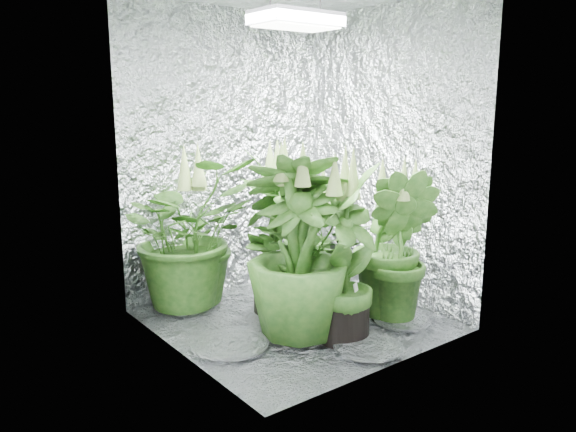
% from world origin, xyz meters
% --- Properties ---
extents(ground, '(1.60, 1.60, 0.00)m').
position_xyz_m(ground, '(0.00, 0.00, 0.00)').
color(ground, silver).
rests_on(ground, ground).
extents(walls, '(1.62, 1.62, 2.00)m').
position_xyz_m(walls, '(0.00, 0.00, 1.00)').
color(walls, silver).
rests_on(walls, ground).
extents(grow_lamp, '(0.50, 0.30, 0.22)m').
position_xyz_m(grow_lamp, '(0.00, 0.00, 1.83)').
color(grow_lamp, gray).
rests_on(grow_lamp, ceiling).
extents(plant_a, '(0.91, 0.91, 1.11)m').
position_xyz_m(plant_a, '(-0.44, 0.60, 0.52)').
color(plant_a, black).
rests_on(plant_a, ground).
extents(plant_b, '(0.77, 0.77, 1.13)m').
position_xyz_m(plant_b, '(-0.01, 0.21, 0.53)').
color(plant_b, black).
rests_on(plant_b, ground).
extents(plant_c, '(0.59, 0.59, 0.88)m').
position_xyz_m(plant_c, '(0.42, 0.45, 0.40)').
color(plant_c, black).
rests_on(plant_c, ground).
extents(plant_d, '(0.83, 0.83, 1.17)m').
position_xyz_m(plant_d, '(-0.15, -0.22, 0.55)').
color(plant_d, black).
rests_on(plant_d, ground).
extents(plant_e, '(0.93, 0.93, 0.98)m').
position_xyz_m(plant_e, '(0.07, -0.08, 0.46)').
color(plant_e, black).
rests_on(plant_e, ground).
extents(plant_f, '(0.76, 0.76, 1.11)m').
position_xyz_m(plant_f, '(0.04, -0.41, 0.51)').
color(plant_f, black).
rests_on(plant_f, ground).
extents(plant_g, '(0.69, 0.69, 1.04)m').
position_xyz_m(plant_g, '(0.50, -0.36, 0.48)').
color(plant_g, black).
rests_on(plant_g, ground).
extents(circulation_fan, '(0.16, 0.35, 0.40)m').
position_xyz_m(circulation_fan, '(0.58, 0.31, 0.17)').
color(circulation_fan, black).
rests_on(circulation_fan, ground).
extents(plant_label, '(0.05, 0.04, 0.08)m').
position_xyz_m(plant_label, '(0.10, -0.44, 0.30)').
color(plant_label, white).
rests_on(plant_label, plant_f).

